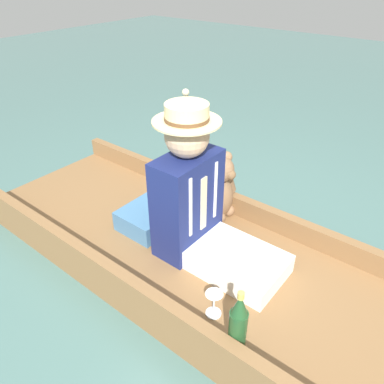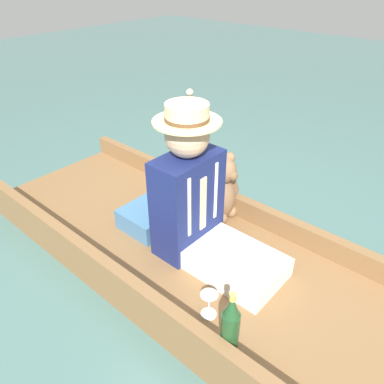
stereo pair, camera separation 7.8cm
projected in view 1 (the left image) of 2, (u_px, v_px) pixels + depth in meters
name	position (u px, v px, depth m)	size (l,w,h in m)	color
ground_plane	(203.00, 273.00, 2.16)	(16.00, 16.00, 0.00)	#476B66
punt_boat	(203.00, 263.00, 2.11)	(0.98, 2.98, 0.27)	brown
seat_cushion	(153.00, 214.00, 2.31)	(0.41, 0.28, 0.12)	teal
seated_person	(199.00, 203.00, 1.95)	(0.39, 0.74, 0.84)	white
teddy_bear	(221.00, 189.00, 2.29)	(0.31, 0.18, 0.44)	#846042
wine_glass	(214.00, 299.00, 1.69)	(0.08, 0.08, 0.13)	silver
walking_cane	(200.00, 143.00, 2.28)	(0.04, 0.32, 0.76)	brown
champagne_bottle	(238.00, 325.00, 1.50)	(0.08, 0.08, 0.35)	#1E4723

